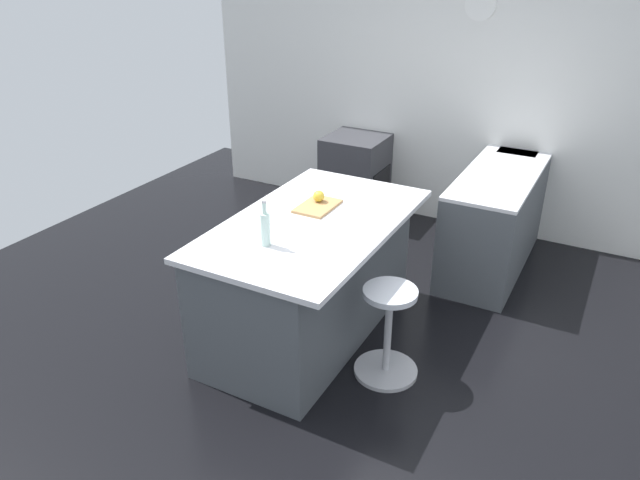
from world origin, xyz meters
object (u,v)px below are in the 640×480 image
stool_by_window (388,335)px  water_bottle (265,228)px  cutting_board (317,206)px  apple_yellow (319,196)px  oven_range (355,176)px  kitchen_island (308,276)px

stool_by_window → water_bottle: bearing=-70.1°
stool_by_window → cutting_board: 1.07m
cutting_board → apple_yellow: size_ratio=4.24×
stool_by_window → apple_yellow: 1.14m
stool_by_window → oven_range: bearing=-150.1°
cutting_board → apple_yellow: apple_yellow is taller
kitchen_island → apple_yellow: (-0.28, -0.06, 0.52)m
oven_range → stool_by_window: bearing=29.9°
cutting_board → kitchen_island: bearing=10.5°
water_bottle → stool_by_window: bearing=109.9°
oven_range → apple_yellow: 2.05m
cutting_board → water_bottle: size_ratio=1.15×
kitchen_island → stool_by_window: bearing=74.7°
oven_range → apple_yellow: apple_yellow is taller
oven_range → cutting_board: size_ratio=2.39×
stool_by_window → apple_yellow: size_ratio=7.84×
water_bottle → cutting_board: bearing=179.9°
kitchen_island → water_bottle: size_ratio=5.93×
apple_yellow → water_bottle: (0.75, 0.02, 0.06)m
kitchen_island → water_bottle: 0.75m
apple_yellow → cutting_board: bearing=20.8°
kitchen_island → water_bottle: (0.47, -0.04, 0.58)m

